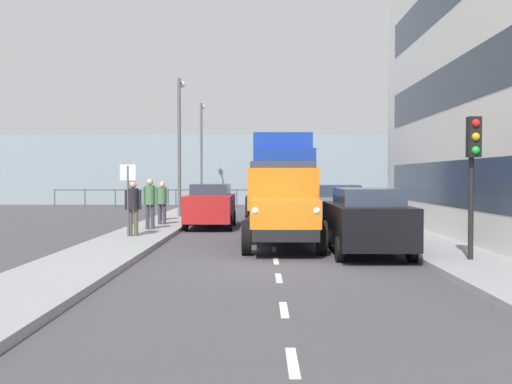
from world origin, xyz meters
TOP-DOWN VIEW (x-y plane):
  - ground_plane at (0.00, -7.56)m, footprint 80.00×80.00m
  - sidewalk_left at (-4.35, -7.56)m, footprint 2.10×38.47m
  - sidewalk_right at (4.35, -7.56)m, footprint 2.10×38.47m
  - road_centreline_markings at (0.00, -7.30)m, footprint 0.12×35.07m
  - sea_horizon at (0.00, -29.80)m, footprint 80.00×0.80m
  - seawall_railing at (-0.00, -26.20)m, footprint 28.08×0.08m
  - truck_vintage_orange at (-0.24, -3.40)m, footprint 2.17×5.64m
  - lorry_cargo_blue at (-0.55, -13.79)m, footprint 2.58×8.20m
  - car_black_kerbside_near at (-2.35, -2.18)m, footprint 1.89×4.40m
  - car_grey_kerbside_1 at (-2.35, -8.46)m, footprint 1.82×4.02m
  - car_red_oppositeside_0 at (2.35, -10.27)m, footprint 1.84×4.20m
  - pedestrian_near_railing at (4.38, -5.51)m, footprint 0.53×0.34m
  - pedestrian_strolling at (4.31, -7.96)m, footprint 0.53×0.34m
  - pedestrian_in_dark_coat at (4.24, -10.10)m, footprint 0.53×0.34m
  - pedestrian_by_lamp at (4.60, -12.39)m, footprint 0.53×0.34m
  - traffic_light_near at (-4.38, -0.16)m, footprint 0.28×0.41m
  - lamp_post_promenade at (4.20, -14.94)m, footprint 0.32×1.14m
  - lamp_post_far at (4.17, -24.94)m, footprint 0.32×1.14m
  - street_sign at (4.52, -5.43)m, footprint 0.50×0.07m

SIDE VIEW (x-z plane):
  - ground_plane at x=0.00m, z-range 0.00..0.00m
  - road_centreline_markings at x=0.00m, z-range 0.00..0.01m
  - sidewalk_left at x=-4.35m, z-range 0.00..0.15m
  - sidewalk_right at x=4.35m, z-range 0.00..0.15m
  - car_grey_kerbside_1 at x=-2.35m, z-range 0.03..1.75m
  - car_red_oppositeside_0 at x=2.35m, z-range 0.04..1.76m
  - car_black_kerbside_near at x=-2.35m, z-range 0.04..1.76m
  - seawall_railing at x=0.00m, z-range 0.32..1.52m
  - pedestrian_in_dark_coat at x=4.24m, z-range 0.29..1.93m
  - pedestrian_by_lamp at x=4.60m, z-range 0.29..1.95m
  - pedestrian_near_railing at x=4.38m, z-range 0.30..2.03m
  - truck_vintage_orange at x=-0.24m, z-range -0.04..2.39m
  - pedestrian_strolling at x=4.31m, z-range 0.31..2.11m
  - street_sign at x=4.52m, z-range 0.56..2.81m
  - lorry_cargo_blue at x=-0.55m, z-range 0.14..4.01m
  - traffic_light_near at x=-4.38m, z-range 0.87..4.07m
  - sea_horizon at x=0.00m, z-range 0.00..5.00m
  - lamp_post_promenade at x=4.20m, z-range 0.77..7.21m
  - lamp_post_far at x=4.17m, z-range 0.77..7.27m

